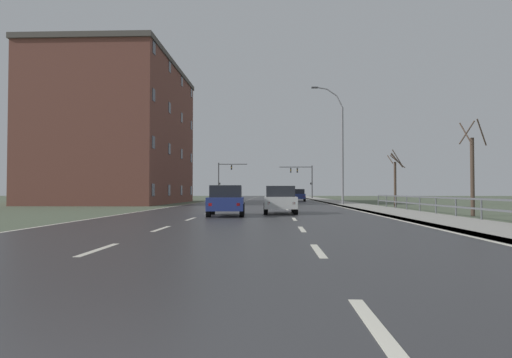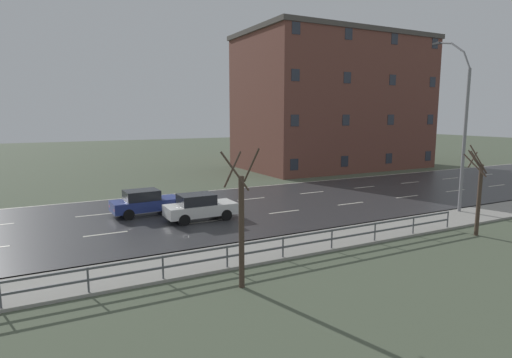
{
  "view_description": "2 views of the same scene",
  "coord_description": "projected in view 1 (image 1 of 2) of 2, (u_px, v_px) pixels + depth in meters",
  "views": [
    {
      "loc": [
        1.4,
        -2.17,
        1.26
      ],
      "look_at": [
        -0.93,
        58.41,
        2.94
      ],
      "focal_mm": 31.81,
      "sensor_mm": 36.0,
      "label": 1
    },
    {
      "loc": [
        24.58,
        15.38,
        6.14
      ],
      "look_at": [
        0.0,
        28.19,
        1.87
      ],
      "focal_mm": 29.5,
      "sensor_mm": 36.0,
      "label": 2
    }
  ],
  "objects": [
    {
      "name": "ground_plane",
      "position": [
        261.0,
        203.0,
        50.13
      ],
      "size": [
        160.0,
        160.0,
        0.12
      ],
      "color": "#4C5642"
    },
    {
      "name": "road_asphalt_strip",
      "position": [
        263.0,
        201.0,
        62.11
      ],
      "size": [
        14.0,
        120.0,
        0.03
      ],
      "color": "#303033",
      "rests_on": "ground"
    },
    {
      "name": "sidewalk_right",
      "position": [
        325.0,
        200.0,
        61.79
      ],
      "size": [
        3.0,
        120.0,
        0.12
      ],
      "color": "gray",
      "rests_on": "ground"
    },
    {
      "name": "guardrail",
      "position": [
        445.0,
        203.0,
        22.28
      ],
      "size": [
        0.07,
        28.51,
        1.0
      ],
      "color": "#515459",
      "rests_on": "ground"
    },
    {
      "name": "street_lamp_midground",
      "position": [
        340.0,
        147.0,
        40.65
      ],
      "size": [
        2.85,
        0.24,
        10.75
      ],
      "color": "slate",
      "rests_on": "ground"
    },
    {
      "name": "traffic_signal_right",
      "position": [
        303.0,
        176.0,
        76.19
      ],
      "size": [
        5.58,
        0.36,
        5.63
      ],
      "color": "#38383A",
      "rests_on": "ground"
    },
    {
      "name": "traffic_signal_left",
      "position": [
        224.0,
        175.0,
        76.82
      ],
      "size": [
        4.97,
        0.36,
        6.14
      ],
      "color": "#38383A",
      "rests_on": "ground"
    },
    {
      "name": "car_far_right",
      "position": [
        276.0,
        195.0,
        65.49
      ],
      "size": [
        1.97,
        4.17,
        1.57
      ],
      "rotation": [
        0.0,
        0.0,
        0.04
      ],
      "color": "silver",
      "rests_on": "ground"
    },
    {
      "name": "car_near_right",
      "position": [
        226.0,
        200.0,
        23.23
      ],
      "size": [
        2.01,
        4.19,
        1.57
      ],
      "rotation": [
        0.0,
        0.0,
        0.05
      ],
      "color": "navy",
      "rests_on": "ground"
    },
    {
      "name": "car_mid_centre",
      "position": [
        280.0,
        200.0,
        25.65
      ],
      "size": [
        1.86,
        4.11,
        1.57
      ],
      "rotation": [
        0.0,
        0.0,
        0.01
      ],
      "color": "silver",
      "rests_on": "ground"
    },
    {
      "name": "car_distant",
      "position": [
        298.0,
        195.0,
        57.73
      ],
      "size": [
        1.96,
        4.16,
        1.57
      ],
      "rotation": [
        0.0,
        0.0,
        -0.04
      ],
      "color": "navy",
      "rests_on": "ground"
    },
    {
      "name": "brick_building",
      "position": [
        119.0,
        134.0,
        49.15
      ],
      "size": [
        12.63,
        21.12,
        15.03
      ],
      "color": "brown",
      "rests_on": "ground"
    },
    {
      "name": "bare_tree_near",
      "position": [
        472.0,
        171.0,
        23.32
      ],
      "size": [
        1.28,
        1.29,
        5.01
      ],
      "color": "#423328",
      "rests_on": "ground"
    },
    {
      "name": "bare_tree_mid",
      "position": [
        395.0,
        180.0,
        36.74
      ],
      "size": [
        1.25,
        1.0,
        4.65
      ],
      "color": "#423328",
      "rests_on": "ground"
    }
  ]
}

